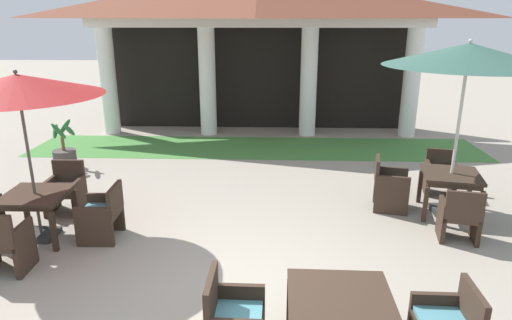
# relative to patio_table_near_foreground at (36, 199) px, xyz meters

# --- Properties ---
(ground_plane) EXTENTS (60.00, 60.00, 0.00)m
(ground_plane) POSITION_rel_patio_table_near_foreground_xyz_m (3.13, -1.57, -0.63)
(ground_plane) COLOR #9E9384
(background_pavilion) EXTENTS (9.70, 2.49, 4.43)m
(background_pavilion) POSITION_rel_patio_table_near_foreground_xyz_m (3.13, 6.60, 2.73)
(background_pavilion) COLOR white
(background_pavilion) RESTS_ON ground
(lawn_strip) EXTENTS (11.50, 2.08, 0.01)m
(lawn_strip) POSITION_rel_patio_table_near_foreground_xyz_m (3.13, 5.08, -0.63)
(lawn_strip) COLOR #47843D
(lawn_strip) RESTS_ON ground
(patio_table_near_foreground) EXTENTS (0.91, 0.91, 0.74)m
(patio_table_near_foreground) POSITION_rel_patio_table_near_foreground_xyz_m (0.00, 0.00, 0.00)
(patio_table_near_foreground) COLOR #38281E
(patio_table_near_foreground) RESTS_ON ground
(patio_umbrella_near_foreground) EXTENTS (2.35, 2.35, 2.57)m
(patio_umbrella_near_foreground) POSITION_rel_patio_table_near_foreground_xyz_m (0.00, -0.00, 1.70)
(patio_umbrella_near_foreground) COLOR #2D2D2D
(patio_umbrella_near_foreground) RESTS_ON ground
(patio_chair_near_foreground_east) EXTENTS (0.58, 0.62, 0.86)m
(patio_chair_near_foreground_east) POSITION_rel_patio_table_near_foreground_xyz_m (0.98, 0.02, -0.24)
(patio_chair_near_foreground_east) COLOR #38281E
(patio_chair_near_foreground_east) RESTS_ON ground
(patio_chair_near_foreground_south) EXTENTS (0.61, 0.52, 0.92)m
(patio_chair_near_foreground_south) POSITION_rel_patio_table_near_foreground_xyz_m (0.02, -0.98, -0.21)
(patio_chair_near_foreground_south) COLOR #38281E
(patio_chair_near_foreground_south) RESTS_ON ground
(patio_chair_near_foreground_north) EXTENTS (0.58, 0.58, 0.87)m
(patio_chair_near_foreground_north) POSITION_rel_patio_table_near_foreground_xyz_m (-0.02, 0.99, -0.24)
(patio_chair_near_foreground_north) COLOR #38281E
(patio_chair_near_foreground_north) RESTS_ON ground
(patio_table_mid_left) EXTENTS (1.02, 1.02, 0.71)m
(patio_table_mid_left) POSITION_rel_patio_table_near_foreground_xyz_m (4.23, -2.44, -0.02)
(patio_table_mid_left) COLOR #38281E
(patio_table_mid_left) RESTS_ON ground
(patio_table_mid_right) EXTENTS (1.07, 1.07, 0.75)m
(patio_table_mid_right) POSITION_rel_patio_table_near_foreground_xyz_m (6.60, 1.13, 0.01)
(patio_table_mid_right) COLOR #38281E
(patio_table_mid_right) RESTS_ON ground
(patio_umbrella_mid_right) EXTENTS (2.62, 2.62, 2.94)m
(patio_umbrella_mid_right) POSITION_rel_patio_table_near_foreground_xyz_m (6.60, 1.13, 2.04)
(patio_umbrella_mid_right) COLOR #2D2D2D
(patio_umbrella_mid_right) RESTS_ON ground
(patio_chair_mid_right_south) EXTENTS (0.64, 0.60, 0.87)m
(patio_chair_mid_right_south) POSITION_rel_patio_table_near_foreground_xyz_m (6.40, 0.15, -0.24)
(patio_chair_mid_right_south) COLOR #38281E
(patio_chair_mid_right_south) RESTS_ON ground
(patio_chair_mid_right_west) EXTENTS (0.67, 0.66, 0.93)m
(patio_chair_mid_right_west) POSITION_rel_patio_table_near_foreground_xyz_m (5.62, 1.32, -0.21)
(patio_chair_mid_right_west) COLOR #38281E
(patio_chair_mid_right_west) RESTS_ON ground
(patio_chair_mid_right_north) EXTENTS (0.63, 0.61, 0.83)m
(patio_chair_mid_right_north) POSITION_rel_patio_table_near_foreground_xyz_m (6.79, 2.10, -0.25)
(patio_chair_mid_right_north) COLOR #38281E
(patio_chair_mid_right_north) RESTS_ON ground
(potted_palm_left_edge) EXTENTS (0.50, 0.50, 1.12)m
(potted_palm_left_edge) POSITION_rel_patio_table_near_foreground_xyz_m (-1.09, 3.31, -0.33)
(potted_palm_left_edge) COLOR #47423D
(potted_palm_left_edge) RESTS_ON ground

